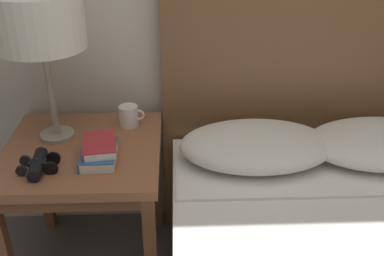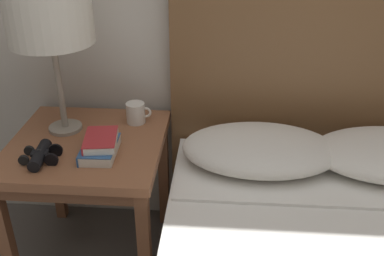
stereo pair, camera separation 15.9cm
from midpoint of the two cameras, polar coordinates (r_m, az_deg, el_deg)
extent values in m
cube|color=brown|center=(1.74, -10.73, -2.24)|extent=(0.58, 0.58, 0.04)
cube|color=brown|center=(1.77, -10.61, -3.44)|extent=(0.55, 0.55, 0.05)
cube|color=brown|center=(1.80, -20.03, -13.93)|extent=(0.04, 0.04, 0.54)
cube|color=brown|center=(1.67, -3.19, -15.67)|extent=(0.04, 0.04, 0.54)
cube|color=brown|center=(2.17, -14.99, -5.12)|extent=(0.04, 0.04, 0.54)
cube|color=brown|center=(2.07, -1.42, -5.89)|extent=(0.04, 0.04, 0.54)
cube|color=white|center=(1.75, 19.42, -6.76)|extent=(1.12, 0.28, 0.01)
cube|color=brown|center=(1.97, 17.79, 2.27)|extent=(1.23, 0.06, 1.22)
ellipsoid|color=silver|center=(1.75, 11.21, -2.76)|extent=(0.60, 0.36, 0.15)
cylinder|color=gray|center=(1.84, -13.41, -0.01)|extent=(0.13, 0.13, 0.01)
cylinder|color=gray|center=(1.76, -14.04, 5.11)|extent=(0.02, 0.02, 0.34)
cylinder|color=silver|center=(1.68, -15.11, 13.50)|extent=(0.31, 0.31, 0.19)
cube|color=silver|center=(1.63, -8.89, -2.83)|extent=(0.12, 0.19, 0.04)
cube|color=#2D568E|center=(1.62, -8.94, -2.24)|extent=(0.13, 0.19, 0.00)
cube|color=#2D568E|center=(1.65, -10.88, -2.77)|extent=(0.01, 0.19, 0.04)
cube|color=silver|center=(1.62, -8.76, -1.66)|extent=(0.13, 0.17, 0.03)
cube|color=#B2282D|center=(1.61, -8.80, -1.19)|extent=(0.13, 0.18, 0.00)
cube|color=#B2282D|center=(1.63, -10.67, -1.71)|extent=(0.03, 0.16, 0.03)
cylinder|color=black|center=(1.61, -16.41, -4.00)|extent=(0.05, 0.10, 0.04)
cylinder|color=black|center=(1.60, -14.77, -4.02)|extent=(0.05, 0.01, 0.05)
cylinder|color=black|center=(1.63, -18.03, -3.98)|extent=(0.04, 0.02, 0.04)
cylinder|color=black|center=(1.67, -15.90, -2.84)|extent=(0.05, 0.10, 0.04)
cylinder|color=black|center=(1.66, -14.31, -2.84)|extent=(0.05, 0.01, 0.05)
cylinder|color=black|center=(1.68, -17.47, -2.83)|extent=(0.04, 0.02, 0.04)
cube|color=black|center=(1.64, -16.19, -3.18)|extent=(0.06, 0.04, 0.01)
cylinder|color=black|center=(1.63, -16.21, -3.05)|extent=(0.02, 0.01, 0.02)
cylinder|color=silver|center=(1.83, -4.72, 1.86)|extent=(0.08, 0.08, 0.08)
torus|color=silver|center=(1.82, -3.42, 1.94)|extent=(0.05, 0.01, 0.05)
camera|label=1|loc=(0.08, -87.14, 1.53)|focal=42.00mm
camera|label=2|loc=(0.08, 92.86, -1.53)|focal=42.00mm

